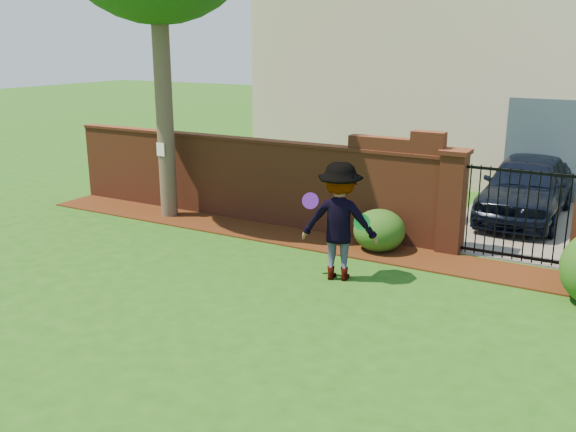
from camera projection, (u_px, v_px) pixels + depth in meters
The scene contains 13 objects.
ground at pixel (211, 303), 9.24m from camera, with size 80.00×80.00×0.01m, color #1F5114.
mulch_bed at pixel (272, 234), 12.49m from camera, with size 11.10×1.08×0.03m, color #361909.
brick_wall at pixel (245, 177), 13.30m from camera, with size 8.70×0.31×2.16m.
pillar_left at pixel (452, 201), 11.20m from camera, with size 0.50×0.50×1.88m.
iron_gate at pixel (516, 215), 10.70m from camera, with size 1.78×0.03×1.60m.
driveway at pixel (546, 210), 14.29m from camera, with size 3.20×8.00×0.01m, color slate.
house at pixel (486, 60), 17.97m from camera, with size 12.40×6.40×6.30m.
car at pixel (524, 189), 13.29m from camera, with size 1.63×4.04×1.38m, color black.
paper_notice at pixel (160, 149), 13.24m from camera, with size 0.20×0.01×0.28m, color white.
shrub_left at pixel (379, 230), 11.42m from camera, with size 0.94×0.94×0.77m, color #164916.
man at pixel (339, 222), 9.92m from camera, with size 1.23×0.71×1.90m, color gray.
frisbee_purple at pixel (310, 201), 9.73m from camera, with size 0.26×0.26×0.02m, color #671DBA.
frisbee_green at pixel (362, 222), 9.80m from camera, with size 0.26×0.26×0.02m, color green.
Camera 1 is at (5.20, -6.89, 3.71)m, focal length 39.30 mm.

